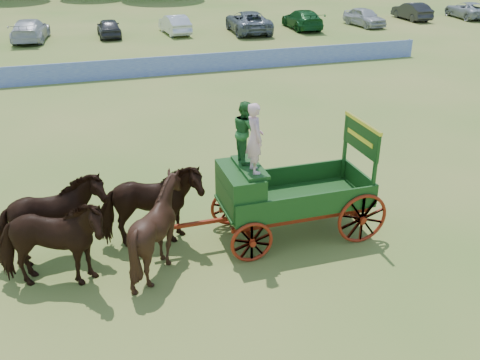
% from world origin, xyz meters
% --- Properties ---
extents(ground, '(160.00, 160.00, 0.00)m').
position_xyz_m(ground, '(0.00, 0.00, 0.00)').
color(ground, olive).
rests_on(ground, ground).
extents(horse_lead_left, '(2.85, 1.82, 2.22)m').
position_xyz_m(horse_lead_left, '(-9.50, -0.27, 1.11)').
color(horse_lead_left, black).
rests_on(horse_lead_left, ground).
extents(horse_lead_right, '(2.82, 1.72, 2.22)m').
position_xyz_m(horse_lead_right, '(-9.50, 0.83, 1.11)').
color(horse_lead_right, black).
rests_on(horse_lead_right, ground).
extents(horse_wheel_left, '(2.36, 2.19, 2.23)m').
position_xyz_m(horse_wheel_left, '(-7.10, -0.27, 1.11)').
color(horse_wheel_left, black).
rests_on(horse_wheel_left, ground).
extents(horse_wheel_right, '(2.70, 1.36, 2.22)m').
position_xyz_m(horse_wheel_right, '(-7.10, 0.83, 1.11)').
color(horse_wheel_right, black).
rests_on(horse_wheel_right, ground).
extents(farm_dray, '(6.00, 2.00, 3.87)m').
position_xyz_m(farm_dray, '(-4.15, 0.29, 1.67)').
color(farm_dray, maroon).
rests_on(farm_dray, ground).
extents(sponsor_banner, '(26.00, 0.08, 1.05)m').
position_xyz_m(sponsor_banner, '(-1.00, 18.00, 0.53)').
color(sponsor_banner, '#2141B6').
rests_on(sponsor_banner, ground).
extents(parked_cars, '(54.07, 7.36, 1.63)m').
position_xyz_m(parked_cars, '(0.07, 29.93, 0.74)').
color(parked_cars, silver).
rests_on(parked_cars, ground).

